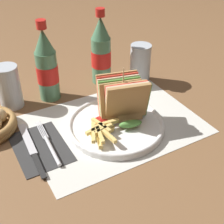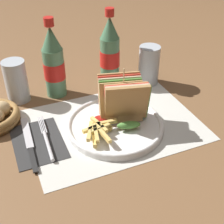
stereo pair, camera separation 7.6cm
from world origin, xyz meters
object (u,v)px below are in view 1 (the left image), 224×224
(club_sandwich, at_px, (123,100))
(fork, at_px, (50,147))
(glass_near, at_px, (140,66))
(glass_far, at_px, (9,87))
(coke_bottle_far, at_px, (101,52))
(knife, at_px, (32,149))
(plate_main, at_px, (116,125))
(coke_bottle_near, at_px, (47,67))

(club_sandwich, distance_m, fork, 0.22)
(glass_near, height_order, glass_far, same)
(fork, relative_size, glass_near, 1.48)
(glass_far, bearing_deg, coke_bottle_far, 0.47)
(fork, distance_m, glass_near, 0.42)
(fork, height_order, coke_bottle_far, coke_bottle_far)
(knife, bearing_deg, fork, -17.51)
(plate_main, bearing_deg, club_sandwich, 24.90)
(plate_main, distance_m, fork, 0.18)
(coke_bottle_near, xyz_separation_m, coke_bottle_far, (0.18, 0.01, 0.00))
(glass_near, bearing_deg, fork, -154.53)
(coke_bottle_near, distance_m, glass_far, 0.12)
(plate_main, height_order, glass_near, glass_near)
(knife, xyz_separation_m, glass_far, (0.01, 0.22, 0.06))
(knife, height_order, glass_far, glass_far)
(knife, relative_size, coke_bottle_near, 0.90)
(coke_bottle_far, relative_size, glass_far, 1.90)
(club_sandwich, relative_size, knife, 0.69)
(plate_main, distance_m, glass_far, 0.32)
(club_sandwich, relative_size, coke_bottle_near, 0.62)
(knife, height_order, glass_near, glass_near)
(knife, height_order, coke_bottle_far, coke_bottle_far)
(glass_near, xyz_separation_m, glass_far, (-0.40, 0.06, 0.01))
(club_sandwich, height_order, knife, club_sandwich)
(coke_bottle_far, height_order, glass_far, coke_bottle_far)
(coke_bottle_near, bearing_deg, glass_far, 174.44)
(coke_bottle_near, bearing_deg, knife, -120.58)
(knife, bearing_deg, plate_main, -2.55)
(plate_main, height_order, coke_bottle_far, coke_bottle_far)
(knife, bearing_deg, coke_bottle_near, 62.07)
(plate_main, relative_size, coke_bottle_far, 1.07)
(club_sandwich, distance_m, knife, 0.26)
(knife, height_order, coke_bottle_near, coke_bottle_near)
(knife, distance_m, glass_near, 0.45)
(plate_main, distance_m, knife, 0.22)
(plate_main, height_order, fork, plate_main)
(knife, bearing_deg, glass_near, 24.06)
(plate_main, xyz_separation_m, knife, (-0.22, 0.02, -0.00))
(fork, relative_size, coke_bottle_far, 0.78)
(coke_bottle_near, bearing_deg, club_sandwich, -60.13)
(knife, distance_m, coke_bottle_near, 0.26)
(coke_bottle_near, distance_m, glass_near, 0.30)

